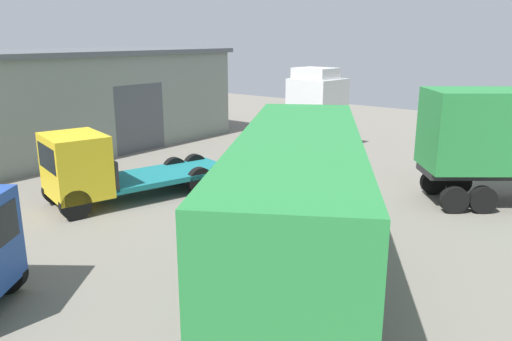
# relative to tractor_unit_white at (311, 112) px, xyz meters

# --- Properties ---
(ground_plane) EXTENTS (60.00, 60.00, 0.00)m
(ground_plane) POSITION_rel_tractor_unit_white_xyz_m (-11.63, -7.05, -2.07)
(ground_plane) COLOR slate
(tractor_unit_white) EXTENTS (6.84, 3.10, 4.42)m
(tractor_unit_white) POSITION_rel_tractor_unit_white_xyz_m (0.00, 0.00, 0.00)
(tractor_unit_white) COLOR silver
(tractor_unit_white) RESTS_ON ground_plane
(container_trailer_green) EXTENTS (9.67, 7.15, 4.05)m
(container_trailer_green) POSITION_rel_tractor_unit_white_xyz_m (-14.28, -8.64, 0.50)
(container_trailer_green) COLOR #28843D
(container_trailer_green) RESTS_ON ground_plane
(flatbed_truck_yellow) EXTENTS (7.39, 4.10, 2.73)m
(flatbed_truck_yellow) POSITION_rel_tractor_unit_white_xyz_m (-12.54, 1.05, -0.75)
(flatbed_truck_yellow) COLOR yellow
(flatbed_truck_yellow) RESTS_ON ground_plane
(traffic_cone) EXTENTS (0.40, 0.40, 0.55)m
(traffic_cone) POSITION_rel_tractor_unit_white_xyz_m (-5.30, -4.87, -1.82)
(traffic_cone) COLOR black
(traffic_cone) RESTS_ON ground_plane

